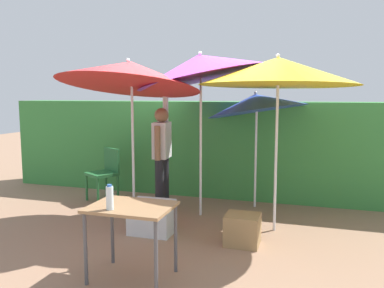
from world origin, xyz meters
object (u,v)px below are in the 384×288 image
umbrella_rainbow (130,74)px  person_vendor (162,151)px  cooler_box (152,217)px  umbrella_yellow (201,66)px  crate_cardboard (242,230)px  umbrella_orange (256,103)px  umbrella_navy (278,71)px  bottle_water (110,198)px  chair_plastic (105,171)px  folding_table (132,215)px

umbrella_rainbow → person_vendor: bearing=72.3°
person_vendor → cooler_box: size_ratio=3.38×
umbrella_yellow → cooler_box: umbrella_yellow is taller
cooler_box → crate_cardboard: (1.20, -0.03, -0.03)m
umbrella_orange → person_vendor: 1.65m
umbrella_rainbow → cooler_box: bearing=-41.8°
umbrella_navy → bottle_water: size_ratio=9.68×
bottle_water → chair_plastic: bearing=120.5°
chair_plastic → bottle_water: (1.59, -2.70, 0.34)m
person_vendor → folding_table: size_ratio=2.35×
chair_plastic → crate_cardboard: size_ratio=2.18×
folding_table → bottle_water: bottle_water is taller
umbrella_navy → crate_cardboard: (-0.31, -0.63, -1.91)m
crate_cardboard → bottle_water: 1.83m
umbrella_yellow → folding_table: umbrella_yellow is taller
person_vendor → cooler_box: 1.33m
umbrella_rainbow → folding_table: bearing=-64.2°
person_vendor → chair_plastic: size_ratio=2.11×
umbrella_yellow → umbrella_navy: bearing=-16.1°
umbrella_navy → folding_table: size_ratio=2.90×
person_vendor → crate_cardboard: size_ratio=4.60×
umbrella_orange → crate_cardboard: (0.10, -1.65, -1.49)m
umbrella_yellow → person_vendor: umbrella_yellow is taller
cooler_box → folding_table: size_ratio=0.70×
person_vendor → crate_cardboard: (1.48, -1.12, -0.75)m
umbrella_yellow → umbrella_navy: 1.17m
umbrella_navy → chair_plastic: 3.40m
person_vendor → umbrella_yellow: bearing=-14.3°
umbrella_yellow → person_vendor: 1.45m
folding_table → umbrella_rainbow: bearing=115.8°
umbrella_navy → chair_plastic: (-2.92, 0.70, -1.59)m
umbrella_yellow → folding_table: size_ratio=3.23×
umbrella_rainbow → bottle_water: (0.67, -1.85, -1.24)m
umbrella_yellow → bottle_water: size_ratio=10.76×
chair_plastic → bottle_water: size_ratio=3.71×
umbrella_rainbow → cooler_box: size_ratio=4.41×
umbrella_rainbow → crate_cardboard: bearing=-15.7°
umbrella_rainbow → umbrella_orange: (1.59, 1.18, -0.41)m
chair_plastic → crate_cardboard: chair_plastic is taller
chair_plastic → umbrella_yellow: bearing=-11.9°
umbrella_orange → person_vendor: umbrella_orange is taller
umbrella_navy → person_vendor: (-1.80, 0.50, -1.16)m
chair_plastic → folding_table: 3.06m
crate_cardboard → bottle_water: size_ratio=1.70×
person_vendor → bottle_water: 2.54m
chair_plastic → cooler_box: (1.41, -1.29, -0.29)m
chair_plastic → bottle_water: bearing=-59.5°
umbrella_orange → chair_plastic: (-2.50, -0.33, -1.16)m
umbrella_rainbow → umbrella_orange: size_ratio=1.24×
umbrella_yellow → folding_table: (-0.08, -2.14, -1.56)m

